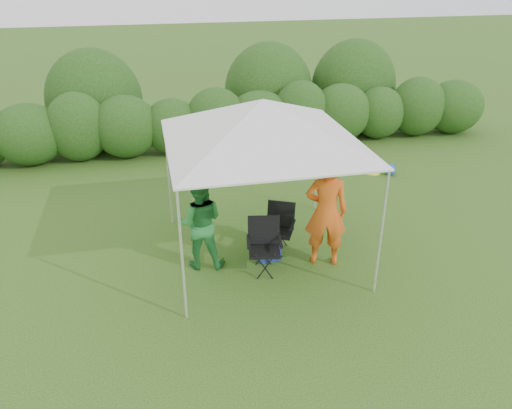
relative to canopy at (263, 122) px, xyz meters
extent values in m
plane|color=#3C631F|center=(0.00, -0.50, -2.46)|extent=(70.00, 70.00, 0.00)
ellipsoid|color=#284F19|center=(-4.76, 5.50, -1.67)|extent=(1.80, 1.53, 1.57)
cylinder|color=#382616|center=(-4.76, 5.50, -2.31)|extent=(0.12, 0.12, 0.30)
ellipsoid|color=#284F19|center=(-3.57, 5.50, -1.56)|extent=(1.57, 1.34, 1.80)
cylinder|color=#382616|center=(-3.57, 5.50, -2.31)|extent=(0.12, 0.12, 0.30)
ellipsoid|color=#284F19|center=(-2.38, 5.50, -1.64)|extent=(1.72, 1.47, 1.65)
cylinder|color=#382616|center=(-2.38, 5.50, -2.31)|extent=(0.12, 0.12, 0.30)
ellipsoid|color=#284F19|center=(-1.19, 5.50, -1.71)|extent=(1.50, 1.28, 1.50)
cylinder|color=#382616|center=(-1.19, 5.50, -2.31)|extent=(0.12, 0.12, 0.30)
ellipsoid|color=#284F19|center=(0.00, 5.50, -1.60)|extent=(1.65, 1.40, 1.73)
cylinder|color=#382616|center=(0.00, 5.50, -2.31)|extent=(0.12, 0.12, 0.30)
ellipsoid|color=#284F19|center=(1.19, 5.50, -1.67)|extent=(1.80, 1.53, 1.57)
cylinder|color=#382616|center=(1.19, 5.50, -2.31)|extent=(0.12, 0.12, 0.30)
ellipsoid|color=#284F19|center=(2.38, 5.50, -1.56)|extent=(1.58, 1.34, 1.80)
cylinder|color=#382616|center=(2.38, 5.50, -2.31)|extent=(0.12, 0.12, 0.30)
ellipsoid|color=#284F19|center=(3.57, 5.50, -1.64)|extent=(1.72, 1.47, 1.65)
cylinder|color=#382616|center=(3.57, 5.50, -2.31)|extent=(0.12, 0.12, 0.30)
ellipsoid|color=#284F19|center=(4.76, 5.50, -1.71)|extent=(1.50, 1.28, 1.50)
cylinder|color=#382616|center=(4.76, 5.50, -2.31)|extent=(0.12, 0.12, 0.30)
ellipsoid|color=#284F19|center=(5.95, 5.50, -1.60)|extent=(1.65, 1.40, 1.73)
cylinder|color=#382616|center=(5.95, 5.50, -2.31)|extent=(0.12, 0.12, 0.30)
ellipsoid|color=#284F19|center=(7.14, 5.50, -1.67)|extent=(1.80, 1.53, 1.57)
cylinder|color=#382616|center=(7.14, 5.50, -2.31)|extent=(0.12, 0.12, 0.30)
cylinder|color=silver|center=(-1.50, -1.50, -1.41)|extent=(0.04, 0.04, 2.10)
cylinder|color=silver|center=(1.50, -1.50, -1.41)|extent=(0.04, 0.04, 2.10)
cylinder|color=silver|center=(-1.50, 1.50, -1.41)|extent=(0.04, 0.04, 2.10)
cylinder|color=silver|center=(1.50, 1.50, -1.41)|extent=(0.04, 0.04, 2.10)
cube|color=white|center=(0.00, 0.00, -0.35)|extent=(3.10, 3.10, 0.03)
pyramid|color=white|center=(0.00, 0.00, 0.02)|extent=(3.10, 3.10, 0.70)
cube|color=black|center=(0.31, 0.03, -2.07)|extent=(0.63, 0.62, 0.05)
cube|color=black|center=(0.40, 0.21, -1.81)|extent=(0.49, 0.33, 0.46)
cube|color=black|center=(0.08, 0.14, -1.90)|extent=(0.22, 0.39, 0.03)
cube|color=black|center=(0.53, -0.08, -1.90)|extent=(0.22, 0.39, 0.03)
cylinder|color=black|center=(0.03, -0.07, -2.27)|extent=(0.02, 0.02, 0.39)
cylinder|color=black|center=(0.40, -0.25, -2.27)|extent=(0.02, 0.02, 0.39)
cylinder|color=black|center=(0.21, 0.30, -2.27)|extent=(0.02, 0.02, 0.39)
cylinder|color=black|center=(0.58, 0.12, -2.27)|extent=(0.02, 0.02, 0.39)
cube|color=black|center=(-0.09, -0.57, -2.05)|extent=(0.59, 0.56, 0.05)
cube|color=black|center=(-0.05, -0.36, -1.77)|extent=(0.53, 0.23, 0.49)
cube|color=black|center=(-0.36, -0.53, -1.87)|extent=(0.13, 0.44, 0.03)
cube|color=black|center=(0.17, -0.62, -1.87)|extent=(0.13, 0.44, 0.03)
cylinder|color=black|center=(-0.35, -0.75, -2.25)|extent=(0.02, 0.02, 0.42)
cylinder|color=black|center=(0.08, -0.83, -2.25)|extent=(0.02, 0.02, 0.42)
cylinder|color=black|center=(-0.27, -0.32, -2.25)|extent=(0.02, 0.02, 0.42)
cylinder|color=black|center=(0.16, -0.40, -2.25)|extent=(0.02, 0.02, 0.42)
imported|color=orange|center=(0.99, -0.50, -1.47)|extent=(0.82, 0.65, 1.98)
imported|color=#298039|center=(-1.10, -0.13, -1.63)|extent=(0.92, 0.78, 1.66)
cube|color=#203296|center=(0.07, -0.20, -2.31)|extent=(0.42, 0.32, 0.31)
cube|color=silver|center=(0.07, -0.20, -2.14)|extent=(0.44, 0.34, 0.03)
cylinder|color=#592D0C|center=(0.13, -0.24, -2.00)|extent=(0.06, 0.06, 0.24)
cone|color=yellow|center=(3.54, 3.06, -2.29)|extent=(0.41, 0.41, 0.34)
sphere|color=blue|center=(3.88, 2.83, -2.33)|extent=(0.27, 0.27, 0.27)
camera|label=1|loc=(-1.76, -7.48, 2.37)|focal=35.00mm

